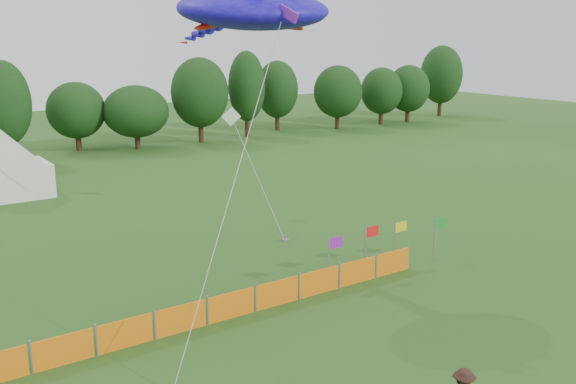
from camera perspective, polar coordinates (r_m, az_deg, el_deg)
treeline at (r=57.00m, az=-21.47°, el=6.99°), size 104.57×8.78×8.36m
tent_right at (r=44.15m, az=-23.67°, el=1.81°), size 4.89×3.91×3.45m
barrier_fence at (r=23.73m, az=-5.08°, el=-10.00°), size 17.90×0.06×1.00m
flag_row at (r=27.98m, az=8.59°, el=-4.35°), size 6.73×0.56×2.22m
stingray_kite at (r=25.71m, az=-3.49°, el=15.80°), size 10.26×14.13×12.05m
small_kite_white at (r=35.52m, az=-3.77°, el=3.75°), size 1.62×7.11×6.05m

